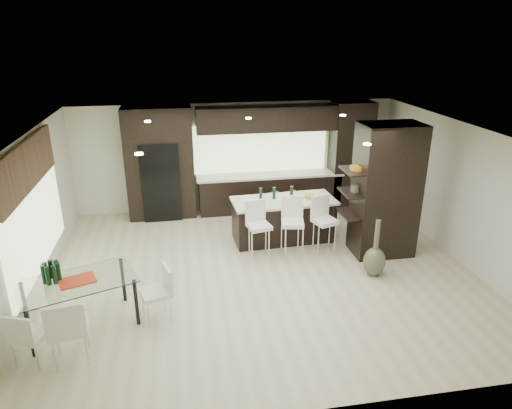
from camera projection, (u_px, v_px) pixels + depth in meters
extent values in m
plane|color=#C3BA95|center=(261.00, 271.00, 8.81)|extent=(8.00, 8.00, 0.00)
cube|color=beige|center=(237.00, 156.00, 11.54)|extent=(8.00, 0.02, 2.70)
cube|color=beige|center=(29.00, 221.00, 7.69)|extent=(0.02, 7.00, 2.70)
cube|color=beige|center=(462.00, 193.00, 8.95)|extent=(0.02, 7.00, 2.70)
cube|color=white|center=(262.00, 133.00, 7.84)|extent=(8.00, 7.00, 0.02)
cube|color=#B2D199|center=(35.00, 216.00, 7.88)|extent=(0.04, 3.20, 1.90)
cube|color=#B2D199|center=(260.00, 148.00, 11.53)|extent=(3.40, 0.04, 1.20)
cube|color=brown|center=(27.00, 166.00, 7.56)|extent=(0.08, 3.00, 0.80)
cube|color=white|center=(259.00, 131.00, 8.07)|extent=(4.00, 3.00, 0.02)
cube|color=black|center=(258.00, 159.00, 11.31)|extent=(6.80, 0.68, 2.70)
cube|color=black|center=(161.00, 180.00, 11.03)|extent=(0.90, 0.68, 1.90)
cube|color=black|center=(386.00, 191.00, 9.10)|extent=(1.20, 0.80, 2.70)
cube|color=black|center=(283.00, 220.00, 10.00)|extent=(2.27, 1.07, 0.93)
cube|color=white|center=(259.00, 236.00, 9.16)|extent=(0.51, 0.51, 0.96)
cube|color=white|center=(292.00, 233.00, 9.25)|extent=(0.52, 0.52, 1.00)
cube|color=white|center=(324.00, 231.00, 9.37)|extent=(0.55, 0.55, 0.98)
cube|color=black|center=(285.00, 216.00, 10.80)|extent=(1.28, 0.86, 0.46)
cube|color=white|center=(81.00, 304.00, 7.05)|extent=(1.89, 1.46, 0.80)
cube|color=white|center=(69.00, 332.00, 6.28)|extent=(0.59, 0.59, 0.95)
cube|color=white|center=(31.00, 338.00, 6.26)|extent=(0.55, 0.55, 0.80)
cube|color=white|center=(156.00, 296.00, 7.22)|extent=(0.56, 0.56, 0.83)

